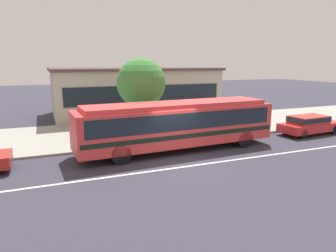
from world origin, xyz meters
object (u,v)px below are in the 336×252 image
at_px(transit_bus, 177,123).
at_px(sedan_far_ahead, 310,124).
at_px(pedestrian_waiting_near_sign, 191,120).
at_px(street_tree_near_stop, 141,83).

xyz_separation_m(transit_bus, sedan_far_ahead, (9.98, 0.16, -0.85)).
bearing_deg(transit_bus, pedestrian_waiting_near_sign, 49.76).
height_order(transit_bus, pedestrian_waiting_near_sign, transit_bus).
height_order(transit_bus, street_tree_near_stop, street_tree_near_stop).
bearing_deg(pedestrian_waiting_near_sign, street_tree_near_stop, 153.14).
distance_m(transit_bus, pedestrian_waiting_near_sign, 3.17).
xyz_separation_m(transit_bus, street_tree_near_stop, (-0.88, 3.86, 1.95)).
distance_m(sedan_far_ahead, pedestrian_waiting_near_sign, 8.28).
distance_m(sedan_far_ahead, street_tree_near_stop, 11.81).
bearing_deg(transit_bus, sedan_far_ahead, 0.90).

